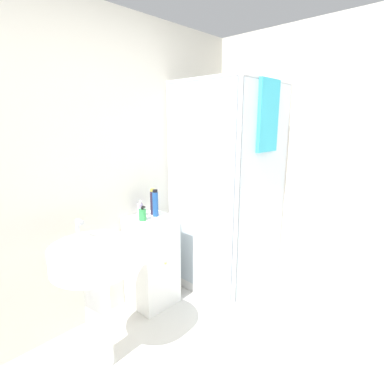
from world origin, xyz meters
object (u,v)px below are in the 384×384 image
shampoo_bottle_tall_black (153,202)px  lotion_bottle_white (140,210)px  soap_dispenser (143,215)px  shampoo_bottle_blue (155,203)px  sink (95,275)px

shampoo_bottle_tall_black → lotion_bottle_white: size_ratio=1.60×
soap_dispenser → shampoo_bottle_blue: (0.15, 0.01, 0.07)m
shampoo_bottle_tall_black → lotion_bottle_white: shampoo_bottle_tall_black is taller
shampoo_bottle_blue → sink: bearing=-158.9°
shampoo_bottle_tall_black → shampoo_bottle_blue: shampoo_bottle_blue is taller
sink → soap_dispenser: bearing=25.1°
sink → shampoo_bottle_tall_black: (0.78, 0.35, 0.27)m
shampoo_bottle_blue → shampoo_bottle_tall_black: bearing=69.9°
soap_dispenser → shampoo_bottle_blue: size_ratio=0.53×
shampoo_bottle_tall_black → shampoo_bottle_blue: size_ratio=0.97×
soap_dispenser → shampoo_bottle_tall_black: size_ratio=0.55×
soap_dispenser → shampoo_bottle_tall_black: 0.19m
sink → lotion_bottle_white: sink is taller
sink → soap_dispenser: size_ratio=7.94×
soap_dispenser → lotion_bottle_white: bearing=62.0°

